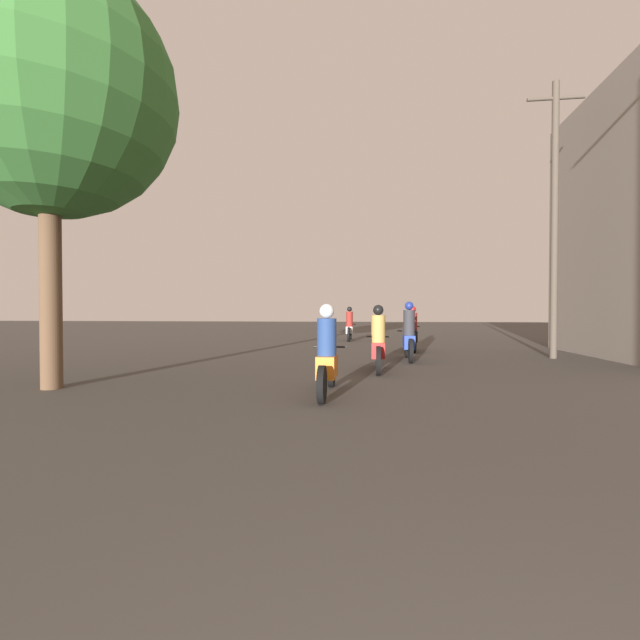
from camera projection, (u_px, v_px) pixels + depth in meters
The scene contains 7 objects.
motorcycle_orange at pixel (327, 358), 7.09m from camera, with size 0.60×2.04×1.51m.
motorcycle_red at pixel (378, 345), 9.91m from camera, with size 0.60×2.00×1.54m.
motorcycle_blue at pixel (409, 337), 12.12m from camera, with size 0.60×2.05×1.67m.
motorcycle_black at pixel (412, 333), 14.93m from camera, with size 0.60×2.03×1.58m.
motorcycle_white at pixel (350, 327), 20.52m from camera, with size 0.60×2.11×1.63m.
utility_pole_far at pixel (555, 215), 12.57m from camera, with size 1.60×0.20×8.14m.
street_tree at pixel (48, 92), 7.57m from camera, with size 4.43×4.43×7.51m.
Camera 1 is at (-0.68, 0.17, 1.38)m, focal length 24.00 mm.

